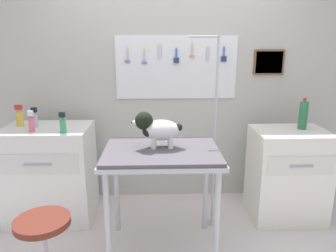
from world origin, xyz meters
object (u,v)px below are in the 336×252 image
Objects in this scene: cabinet_right at (287,175)px; spray_bottle_tall at (31,123)px; grooming_table at (162,161)px; counter_left at (51,173)px; soda_bottle at (303,115)px; grooming_arm at (214,142)px; dog at (156,128)px; stool at (43,230)px.

spray_bottle_tall reaches higher than cabinet_right.
cabinet_right is 4.75× the size of spray_bottle_tall.
counter_left is (-1.07, 0.54, -0.32)m from grooming_table.
grooming_arm is at bearing -169.80° from soda_bottle.
grooming_table is 0.59m from grooming_arm.
stool is at bearing -149.79° from dog.
spray_bottle_tall is 2.49m from soda_bottle.
soda_bottle is (0.87, 0.16, 0.21)m from grooming_arm.
dog is (-0.51, -0.30, 0.22)m from grooming_arm.
grooming_arm is 9.29× the size of spray_bottle_tall.
soda_bottle is at bearing 22.83° from stool.
counter_left is at bearing 173.15° from grooming_arm.
stool is at bearing -157.20° from cabinet_right.
spray_bottle_tall is (-1.14, 0.40, 0.22)m from grooming_table.
counter_left is at bearing 104.76° from stool.
dog is (-0.04, 0.06, 0.25)m from grooming_table.
grooming_table is at bearing -159.04° from soda_bottle.
cabinet_right is 2.43m from spray_bottle_tall.
cabinet_right is at bearing 17.71° from dog.
spray_bottle_tall reaches higher than grooming_table.
soda_bottle is at bearing 2.69° from spray_bottle_tall.
spray_bottle_tall is at bearing 162.98° from dog.
spray_bottle_tall is (-0.07, -0.15, 0.54)m from counter_left.
spray_bottle_tall is at bearing -177.31° from soda_bottle.
counter_left is 4.91× the size of spray_bottle_tall.
grooming_table is at bearing -19.18° from spray_bottle_tall.
dog is at bearing -17.02° from spray_bottle_tall.
counter_left is 1.03× the size of cabinet_right.
soda_bottle is at bearing 10.20° from grooming_arm.
cabinet_right is at bearing 1.58° from spray_bottle_tall.
grooming_table is 2.30× the size of dog.
dog reaches higher than counter_left.
stool is at bearing -68.21° from spray_bottle_tall.
dog reaches higher than stool.
grooming_arm is at bearing 37.06° from grooming_table.
spray_bottle_tall is (-1.10, 0.34, -0.03)m from dog.
grooming_arm is 1.63m from spray_bottle_tall.
soda_bottle is at bearing 18.22° from dog.
grooming_arm is 0.91m from soda_bottle.
grooming_table reaches higher than stool.
dog is 1.36× the size of soda_bottle.
dog reaches higher than spray_bottle_tall.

